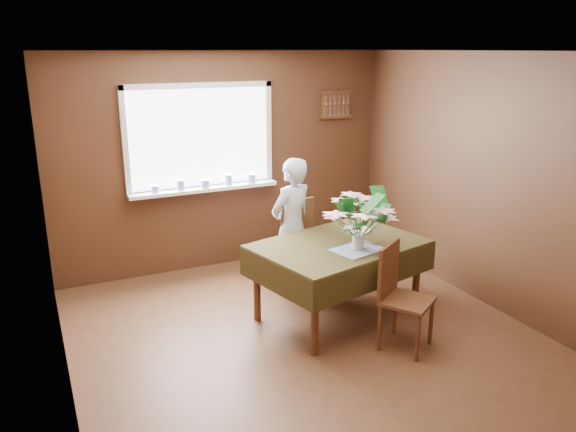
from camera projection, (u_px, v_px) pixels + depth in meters
name	position (u px, v px, depth m)	size (l,w,h in m)	color
floor	(315.00, 346.00, 4.95)	(4.50, 4.50, 0.00)	#4D2D1A
ceiling	(319.00, 51.00, 4.23)	(4.50, 4.50, 0.00)	white
wall_back	(226.00, 162.00, 6.54)	(4.00, 4.00, 0.00)	brown
wall_front	(542.00, 329.00, 2.64)	(4.00, 4.00, 0.00)	brown
wall_left	(55.00, 245.00, 3.77)	(4.50, 4.50, 0.00)	brown
wall_right	(499.00, 186.00, 5.41)	(4.50, 4.50, 0.00)	brown
window_assembly	(202.00, 156.00, 6.34)	(1.72, 0.20, 1.22)	white
spoon_rack	(336.00, 105.00, 6.93)	(0.44, 0.05, 0.33)	brown
dining_table	(339.00, 252.00, 5.33)	(1.76, 1.39, 0.76)	brown
chair_far	(291.00, 239.00, 6.05)	(0.52, 0.52, 1.01)	brown
chair_near	(399.00, 292.00, 4.83)	(0.55, 0.55, 0.93)	brown
seated_woman	(292.00, 227.00, 5.85)	(0.54, 0.35, 1.46)	white
flower_bouquet	(359.00, 215.00, 5.05)	(0.58, 0.58, 0.49)	white
side_plate	(358.00, 230.00, 5.65)	(0.27, 0.27, 0.01)	white
table_knife	(370.00, 244.00, 5.26)	(0.02, 0.20, 0.00)	silver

